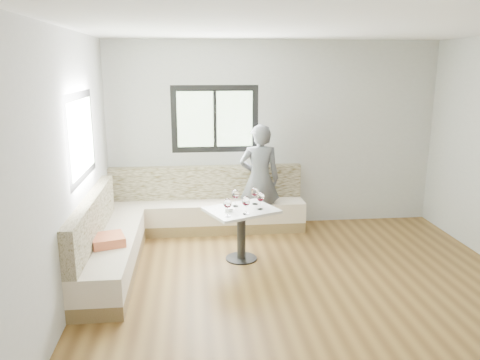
# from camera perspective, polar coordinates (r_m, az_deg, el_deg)

# --- Properties ---
(room) EXTENTS (5.01, 5.01, 2.81)m
(room) POSITION_cam_1_polar(r_m,az_deg,el_deg) (4.82, 8.24, 1.45)
(room) COLOR brown
(room) RESTS_ON ground
(banquette) EXTENTS (2.90, 2.80, 0.95)m
(banquette) POSITION_cam_1_polar(r_m,az_deg,el_deg) (6.48, -8.64, -5.27)
(banquette) COLOR olive
(banquette) RESTS_ON ground
(table) EXTENTS (1.01, 0.92, 0.68)m
(table) POSITION_cam_1_polar(r_m,az_deg,el_deg) (5.94, 0.16, -5.10)
(table) COLOR black
(table) RESTS_ON ground
(person) EXTENTS (0.62, 0.43, 1.62)m
(person) POSITION_cam_1_polar(r_m,az_deg,el_deg) (6.85, 2.40, 0.12)
(person) COLOR #4D4F53
(person) RESTS_ON ground
(olive_ramekin) EXTENTS (0.10, 0.10, 0.04)m
(olive_ramekin) POSITION_cam_1_polar(r_m,az_deg,el_deg) (5.79, -1.34, -3.61)
(olive_ramekin) COLOR white
(olive_ramekin) RESTS_ON table
(wine_glass_a) EXTENTS (0.10, 0.10, 0.22)m
(wine_glass_a) POSITION_cam_1_polar(r_m,az_deg,el_deg) (5.56, -1.53, -2.93)
(wine_glass_a) COLOR white
(wine_glass_a) RESTS_ON table
(wine_glass_b) EXTENTS (0.10, 0.10, 0.22)m
(wine_glass_b) POSITION_cam_1_polar(r_m,az_deg,el_deg) (5.64, 0.74, -2.68)
(wine_glass_b) COLOR white
(wine_glass_b) RESTS_ON table
(wine_glass_c) EXTENTS (0.10, 0.10, 0.22)m
(wine_glass_c) POSITION_cam_1_polar(r_m,az_deg,el_deg) (5.83, 2.50, -2.14)
(wine_glass_c) COLOR white
(wine_glass_c) RESTS_ON table
(wine_glass_d) EXTENTS (0.10, 0.10, 0.22)m
(wine_glass_d) POSITION_cam_1_polar(r_m,az_deg,el_deg) (5.95, -0.56, -1.79)
(wine_glass_d) COLOR white
(wine_glass_d) RESTS_ON table
(wine_glass_e) EXTENTS (0.10, 0.10, 0.22)m
(wine_glass_e) POSITION_cam_1_polar(r_m,az_deg,el_deg) (6.04, 1.84, -1.55)
(wine_glass_e) COLOR white
(wine_glass_e) RESTS_ON table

